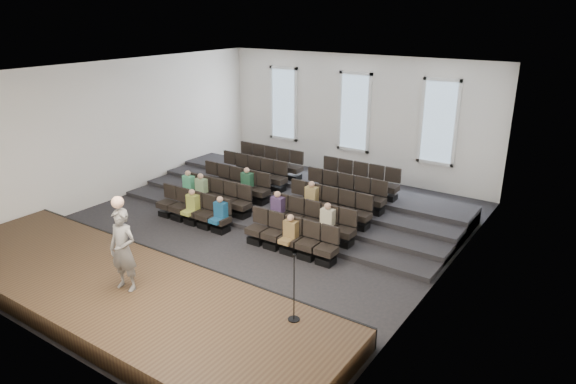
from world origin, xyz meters
name	(u,v)px	position (x,y,z in m)	size (l,w,h in m)	color
ground	(250,231)	(0.00, 0.00, 0.00)	(14.00, 14.00, 0.00)	black
ceiling	(246,70)	(0.00, 0.00, 5.01)	(12.00, 14.00, 0.02)	white
wall_back	(355,117)	(0.00, 7.02, 2.50)	(12.00, 0.04, 5.00)	white
wall_front	(26,235)	(0.00, -7.02, 2.50)	(12.00, 0.04, 5.00)	white
wall_left	(119,130)	(-6.02, 0.00, 2.50)	(0.04, 14.00, 5.00)	white
wall_right	(445,193)	(6.02, 0.00, 2.50)	(0.04, 14.00, 5.00)	white
stage	(119,293)	(0.00, -5.10, 0.25)	(11.80, 3.60, 0.50)	#3E2D1A
stage_lip	(173,264)	(0.00, -3.33, 0.25)	(11.80, 0.06, 0.52)	black
risers	(304,196)	(0.00, 3.17, 0.20)	(11.80, 4.80, 0.60)	black
seating_rows	(278,197)	(0.00, 1.54, 0.68)	(6.80, 4.70, 1.67)	black
windows	(354,112)	(0.00, 6.95, 2.70)	(8.44, 0.10, 3.24)	white
audience	(248,202)	(-0.35, 0.34, 0.81)	(6.05, 2.64, 1.10)	#A0AB44
speaker	(123,250)	(0.36, -5.10, 1.49)	(0.72, 0.47, 1.98)	#63615E
mic_stand	(294,301)	(4.30, -3.99, 0.96)	(0.26, 0.26, 1.54)	black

